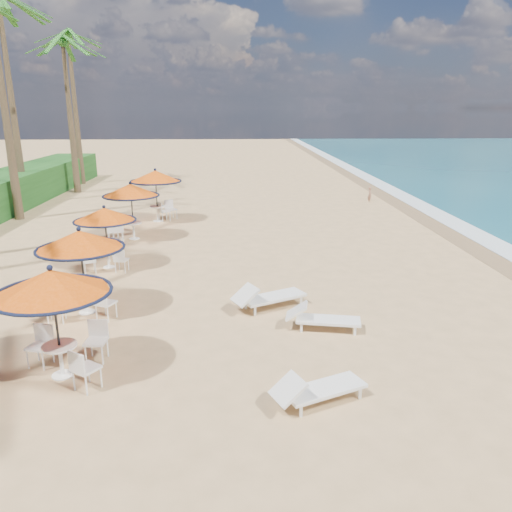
{
  "coord_description": "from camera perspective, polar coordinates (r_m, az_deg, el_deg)",
  "views": [
    {
      "loc": [
        -0.98,
        -9.43,
        5.22
      ],
      "look_at": [
        -0.43,
        4.09,
        1.2
      ],
      "focal_mm": 35.0,
      "sensor_mm": 36.0,
      "label": 1
    }
  ],
  "objects": [
    {
      "name": "station_0",
      "position": [
        10.45,
        -21.95,
        -4.21
      ],
      "size": [
        2.27,
        2.27,
        2.36
      ],
      "color": "black",
      "rests_on": "ground"
    },
    {
      "name": "station_1",
      "position": [
        13.53,
        -19.54,
        0.54
      ],
      "size": [
        2.24,
        2.24,
        2.34
      ],
      "color": "black",
      "rests_on": "ground"
    },
    {
      "name": "station_4",
      "position": [
        24.14,
        -11.25,
        8.41
      ],
      "size": [
        2.43,
        2.43,
        2.53
      ],
      "color": "black",
      "rests_on": "ground"
    },
    {
      "name": "palm_7",
      "position": [
        38.22,
        -20.61,
        21.78
      ],
      "size": [
        5.0,
        5.0,
        10.22
      ],
      "color": "brown",
      "rests_on": "ground"
    },
    {
      "name": "foam_strip",
      "position": [
        22.59,
        24.82,
        1.64
      ],
      "size": [
        1.2,
        140.0,
        0.04
      ],
      "primitive_type": "cube",
      "color": "white",
      "rests_on": "ground"
    },
    {
      "name": "person",
      "position": [
        29.75,
        12.88,
        6.93
      ],
      "size": [
        0.22,
        0.34,
        0.92
      ],
      "primitive_type": "imported",
      "rotation": [
        0.0,
        0.0,
        1.55
      ],
      "color": "#94624B",
      "rests_on": "ground"
    },
    {
      "name": "station_2",
      "position": [
        17.32,
        -16.85,
        3.7
      ],
      "size": [
        2.07,
        2.11,
        2.16
      ],
      "color": "black",
      "rests_on": "ground"
    },
    {
      "name": "wetsand_band",
      "position": [
        22.2,
        22.75,
        1.64
      ],
      "size": [
        1.4,
        140.0,
        0.02
      ],
      "primitive_type": "cube",
      "color": "olive",
      "rests_on": "ground"
    },
    {
      "name": "palm_6",
      "position": [
        34.22,
        -21.14,
        20.96
      ],
      "size": [
        5.0,
        5.0,
        9.26
      ],
      "color": "brown",
      "rests_on": "ground"
    },
    {
      "name": "lounger_far",
      "position": [
        13.48,
        1.25,
        -4.65
      ],
      "size": [
        2.13,
        1.51,
        0.74
      ],
      "rotation": [
        0.0,
        0.0,
        0.47
      ],
      "color": "white",
      "rests_on": "ground"
    },
    {
      "name": "ground",
      "position": [
        10.82,
        3.23,
        -12.32
      ],
      "size": [
        160.0,
        160.0,
        0.0
      ],
      "primitive_type": "plane",
      "color": "tan",
      "rests_on": "ground"
    },
    {
      "name": "station_3",
      "position": [
        20.93,
        -14.31,
        6.71
      ],
      "size": [
        2.29,
        2.29,
        2.39
      ],
      "color": "black",
      "rests_on": "ground"
    },
    {
      "name": "lounger_mid",
      "position": [
        12.37,
        7.38,
        -7.02
      ],
      "size": [
        1.88,
        0.88,
        0.65
      ],
      "rotation": [
        0.0,
        0.0,
        -0.18
      ],
      "color": "white",
      "rests_on": "ground"
    },
    {
      "name": "lounger_near",
      "position": [
        9.47,
        6.86,
        -14.82
      ],
      "size": [
        1.9,
        1.26,
        0.65
      ],
      "rotation": [
        0.0,
        0.0,
        0.42
      ],
      "color": "white",
      "rests_on": "ground"
    },
    {
      "name": "palm_5",
      "position": [
        31.4,
        -27.22,
        23.47
      ],
      "size": [
        5.0,
        5.0,
        10.81
      ],
      "color": "brown",
      "rests_on": "ground"
    }
  ]
}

